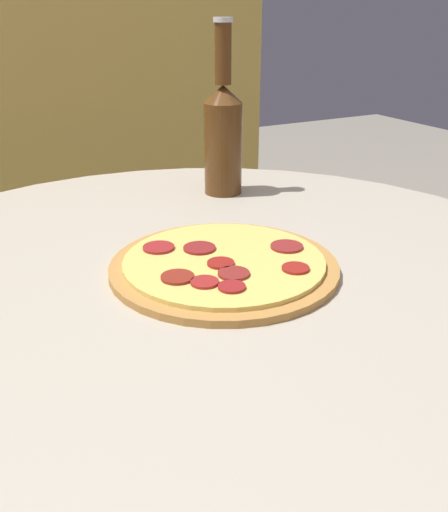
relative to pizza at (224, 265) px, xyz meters
name	(u,v)px	position (x,y,z in m)	size (l,w,h in m)	color
table	(207,395)	(-0.03, -0.01, -0.19)	(1.06, 1.06, 0.73)	#B2A893
fence_panel	(35,140)	(-0.03, 1.05, -0.04)	(1.44, 0.04, 1.40)	gold
pizza	(224,265)	(0.00, 0.00, 0.00)	(0.30, 0.30, 0.02)	#B77F3D
beer_bottle	(223,133)	(0.16, 0.30, 0.10)	(0.07, 0.07, 0.30)	#563314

